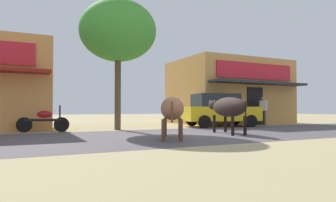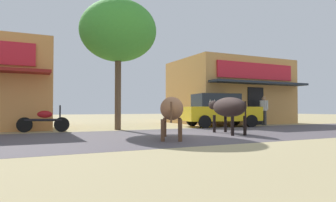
{
  "view_description": "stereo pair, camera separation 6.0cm",
  "coord_description": "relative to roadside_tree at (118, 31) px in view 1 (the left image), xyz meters",
  "views": [
    {
      "loc": [
        -5.24,
        -9.07,
        0.9
      ],
      "look_at": [
        -0.1,
        1.45,
        1.2
      ],
      "focal_mm": 32.15,
      "sensor_mm": 36.0,
      "label": 1
    },
    {
      "loc": [
        -5.18,
        -9.09,
        0.9
      ],
      "look_at": [
        -0.1,
        1.45,
        1.2
      ],
      "focal_mm": 32.15,
      "sensor_mm": 36.0,
      "label": 2
    }
  ],
  "objects": [
    {
      "name": "ground",
      "position": [
        1.52,
        -3.47,
        -4.25
      ],
      "size": [
        80.0,
        80.0,
        0.0
      ],
      "primitive_type": "plane",
      "color": "tan"
    },
    {
      "name": "asphalt_road",
      "position": [
        1.52,
        -3.47,
        -4.25
      ],
      "size": [
        72.0,
        5.87,
        0.0
      ],
      "primitive_type": "cube",
      "color": "#514A4F",
      "rests_on": "ground"
    },
    {
      "name": "storefront_right_club",
      "position": [
        8.14,
        2.93,
        -2.31
      ],
      "size": [
        6.64,
        5.76,
        3.87
      ],
      "color": "tan",
      "rests_on": "ground"
    },
    {
      "name": "roadside_tree",
      "position": [
        0.0,
        0.0,
        0.0
      ],
      "size": [
        3.3,
        3.3,
        5.59
      ],
      "color": "brown",
      "rests_on": "ground"
    },
    {
      "name": "parked_hatchback_car",
      "position": [
        5.22,
        -0.07,
        -3.41
      ],
      "size": [
        4.0,
        2.39,
        1.64
      ],
      "color": "gold",
      "rests_on": "ground"
    },
    {
      "name": "parked_motorcycle",
      "position": [
        -2.93,
        -0.07,
        -3.79
      ],
      "size": [
        1.88,
        0.56,
        1.04
      ],
      "color": "black",
      "rests_on": "ground"
    },
    {
      "name": "cow_near_brown",
      "position": [
        0.35,
        -4.51,
        -3.35
      ],
      "size": [
        1.64,
        2.57,
        1.25
      ],
      "color": "#976241",
      "rests_on": "ground"
    },
    {
      "name": "cow_far_dark",
      "position": [
        3.0,
        -3.72,
        -3.3
      ],
      "size": [
        1.05,
        2.83,
        1.31
      ],
      "color": "#2E221F",
      "rests_on": "ground"
    },
    {
      "name": "pedestrian_by_shop",
      "position": [
        8.21,
        -0.03,
        -3.33
      ],
      "size": [
        0.48,
        0.61,
        1.57
      ],
      "color": "#3F3F47",
      "rests_on": "ground"
    }
  ]
}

